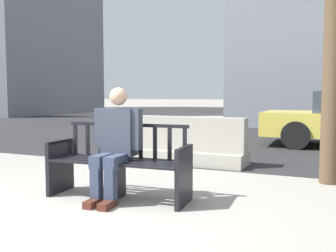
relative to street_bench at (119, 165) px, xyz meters
name	(u,v)px	position (x,y,z in m)	size (l,w,h in m)	color
ground_plane	(75,212)	(-0.14, -0.67, -0.40)	(200.00, 200.00, 0.00)	gray
street_asphalt	(245,134)	(-0.14, 8.03, -0.39)	(120.00, 12.00, 0.01)	#28282B
street_bench	(119,165)	(0.00, 0.00, 0.00)	(1.71, 0.61, 0.88)	black
seated_person	(116,141)	(-0.01, -0.06, 0.29)	(0.59, 0.74, 1.31)	#383D4C
jersey_barrier_centre	(190,145)	(0.02, 2.46, -0.06)	(2.02, 0.73, 0.84)	#9E998E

